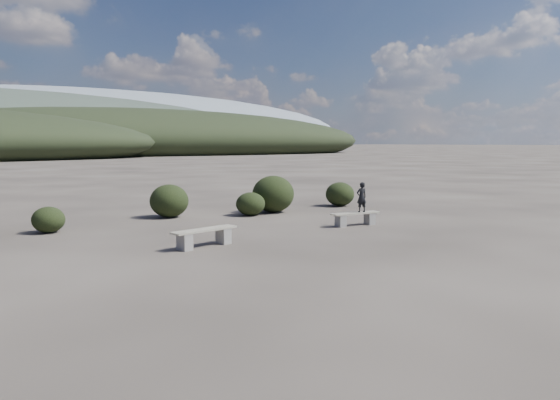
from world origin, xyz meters
TOP-DOWN VIEW (x-y plane):
  - ground at (0.00, 0.00)m, footprint 1200.00×1200.00m
  - bench_left at (-1.78, 3.81)m, footprint 1.89×0.75m
  - bench_right at (3.76, 4.34)m, footprint 1.72×0.52m
  - seated_person at (4.00, 4.32)m, footprint 0.39×0.29m
  - shrub_a at (-4.62, 8.33)m, footprint 0.94×0.94m
  - shrub_b at (-0.39, 9.49)m, footprint 1.36×1.36m
  - shrub_c at (2.25, 8.30)m, footprint 1.06×1.06m
  - shrub_d at (3.44, 8.63)m, footprint 1.59×1.59m
  - shrub_e at (6.87, 8.79)m, footprint 1.20×1.20m

SIDE VIEW (x-z plane):
  - ground at x=0.00m, z-range 0.00..0.00m
  - bench_right at x=3.76m, z-range 0.05..0.47m
  - bench_left at x=-1.78m, z-range 0.05..0.51m
  - shrub_a at x=-4.62m, z-range 0.00..0.77m
  - shrub_c at x=2.25m, z-range 0.00..0.85m
  - shrub_e at x=6.87m, z-range 0.00..1.00m
  - shrub_b at x=-0.39m, z-range 0.00..1.17m
  - shrub_d at x=3.44m, z-range 0.00..1.39m
  - seated_person at x=4.00m, z-range 0.42..1.38m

